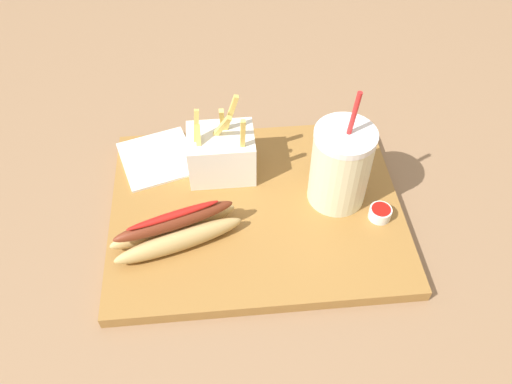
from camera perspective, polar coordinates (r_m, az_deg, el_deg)
ground_plane at (r=0.81m, az=0.00°, el=-2.81°), size 2.40×2.40×0.02m
food_tray at (r=0.79m, az=0.00°, el=-1.91°), size 0.44×0.35×0.02m
soda_cup at (r=0.76m, az=9.34°, el=2.86°), size 0.09×0.09×0.20m
fries_basket at (r=0.80m, az=-3.86°, el=4.33°), size 0.10×0.08×0.14m
hot_dog_1 at (r=0.73m, az=-8.84°, el=-4.20°), size 0.19×0.11×0.06m
ketchup_cup_1 at (r=0.78m, az=13.60°, el=-2.22°), size 0.03×0.03×0.02m
ketchup_cup_2 at (r=0.89m, az=10.26°, el=6.26°), size 0.04×0.04×0.02m
napkin_stack at (r=0.86m, az=-10.82°, el=3.71°), size 0.14×0.14×0.00m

